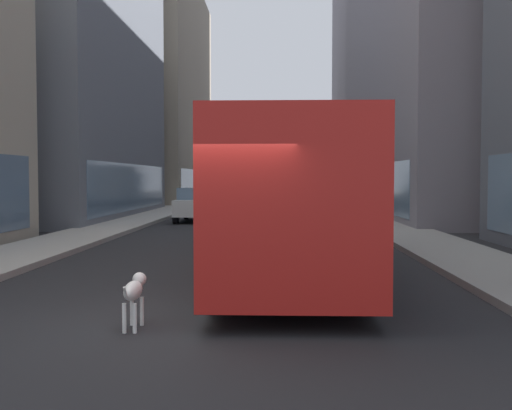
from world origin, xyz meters
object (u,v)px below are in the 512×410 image
Objects in this scene: car_black_suv at (281,203)px; dalmatian_dog at (134,291)px; car_grey_wagon at (279,195)px; car_white_van at (197,204)px; transit_bus at (286,191)px; box_truck at (249,183)px.

dalmatian_dog is at bearing -95.73° from car_black_suv.
dalmatian_dog is (-2.16, -35.75, -0.31)m from car_grey_wagon.
car_grey_wagon and car_white_van have the same top height.
car_grey_wagon is 0.96× the size of car_black_suv.
dalmatian_dog is (-2.16, -5.28, -1.26)m from transit_bus.
transit_bus and box_truck have the same top height.
car_black_suv is at bearing 90.00° from transit_bus.
transit_bus reaches higher than car_black_suv.
car_white_van is 0.97× the size of car_black_suv.
car_black_suv is at bearing 20.65° from car_white_van.
transit_bus is 5.84m from dalmatian_dog.
car_grey_wagon is 0.53× the size of box_truck.
car_grey_wagon reaches higher than dalmatian_dog.
car_black_suv is at bearing 84.27° from dalmatian_dog.
car_white_van is at bearing 105.12° from transit_bus.
box_truck is at bearing 93.99° from transit_bus.
car_black_suv is 4.33× the size of dalmatian_dog.
car_white_van is 20.16m from dalmatian_dog.
car_black_suv is (0.00, -14.17, 0.00)m from car_grey_wagon.
car_white_van is 19.66m from box_truck.
car_grey_wagon is 16.18m from car_white_van.
transit_bus is 2.85× the size of car_white_van.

